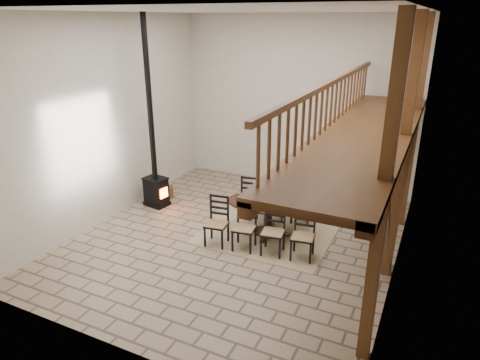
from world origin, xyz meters
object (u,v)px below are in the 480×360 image
at_px(log_basket, 165,191).
at_px(log_stack, 155,193).
at_px(wood_stove, 154,166).
at_px(dining_table, 267,220).

bearing_deg(log_basket, log_stack, -155.63).
bearing_deg(wood_stove, log_stack, 139.41).
height_order(dining_table, log_basket, dining_table).
bearing_deg(log_stack, log_basket, 24.37).
bearing_deg(dining_table, log_basket, 157.50).
xyz_separation_m(dining_table, log_basket, (-3.54, 0.91, -0.24)).
relative_size(dining_table, log_stack, 5.99).
bearing_deg(wood_stove, log_basket, 112.30).
xyz_separation_m(log_basket, log_stack, (-0.26, -0.12, -0.06)).
bearing_deg(log_basket, wood_stove, -77.08).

